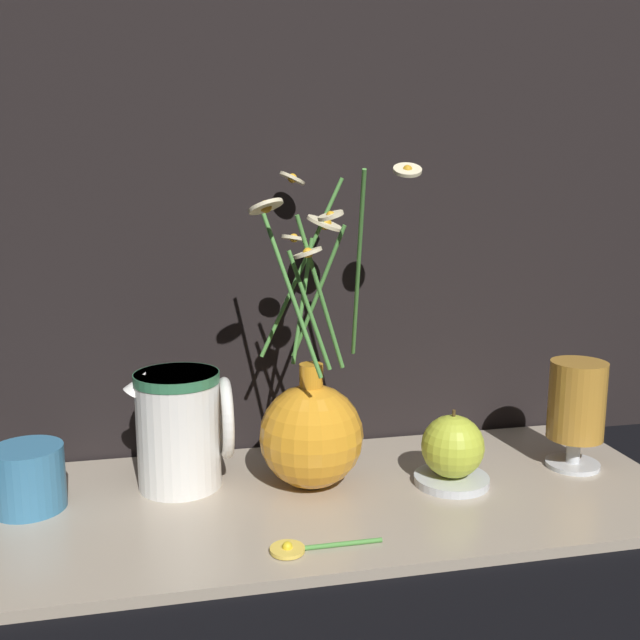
{
  "coord_description": "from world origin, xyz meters",
  "views": [
    {
      "loc": [
        -0.17,
        -0.78,
        0.38
      ],
      "look_at": [
        -0.0,
        0.0,
        0.23
      ],
      "focal_mm": 40.0,
      "sensor_mm": 36.0,
      "label": 1
    }
  ],
  "objects_px": {
    "ceramic_pitcher": "(182,424)",
    "tea_glass": "(577,404)",
    "yellow_mug": "(26,478)",
    "orange_fruit": "(452,446)",
    "vase_with_flowers": "(312,428)"
  },
  "relations": [
    {
      "from": "tea_glass",
      "to": "ceramic_pitcher",
      "type": "bearing_deg",
      "value": 174.58
    },
    {
      "from": "tea_glass",
      "to": "orange_fruit",
      "type": "height_order",
      "value": "tea_glass"
    },
    {
      "from": "tea_glass",
      "to": "orange_fruit",
      "type": "bearing_deg",
      "value": -174.85
    },
    {
      "from": "vase_with_flowers",
      "to": "yellow_mug",
      "type": "relative_size",
      "value": 4.29
    },
    {
      "from": "yellow_mug",
      "to": "orange_fruit",
      "type": "xyz_separation_m",
      "value": [
        0.5,
        -0.04,
        0.01
      ]
    },
    {
      "from": "vase_with_flowers",
      "to": "ceramic_pitcher",
      "type": "bearing_deg",
      "value": 168.13
    },
    {
      "from": "ceramic_pitcher",
      "to": "tea_glass",
      "type": "bearing_deg",
      "value": -5.42
    },
    {
      "from": "yellow_mug",
      "to": "tea_glass",
      "type": "bearing_deg",
      "value": -1.65
    },
    {
      "from": "tea_glass",
      "to": "orange_fruit",
      "type": "distance_m",
      "value": 0.18
    },
    {
      "from": "vase_with_flowers",
      "to": "tea_glass",
      "type": "distance_m",
      "value": 0.35
    },
    {
      "from": "orange_fruit",
      "to": "yellow_mug",
      "type": "bearing_deg",
      "value": 175.95
    },
    {
      "from": "yellow_mug",
      "to": "orange_fruit",
      "type": "distance_m",
      "value": 0.5
    },
    {
      "from": "ceramic_pitcher",
      "to": "orange_fruit",
      "type": "xyz_separation_m",
      "value": [
        0.33,
        -0.06,
        -0.03
      ]
    },
    {
      "from": "ceramic_pitcher",
      "to": "tea_glass",
      "type": "distance_m",
      "value": 0.51
    },
    {
      "from": "vase_with_flowers",
      "to": "orange_fruit",
      "type": "height_order",
      "value": "vase_with_flowers"
    }
  ]
}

